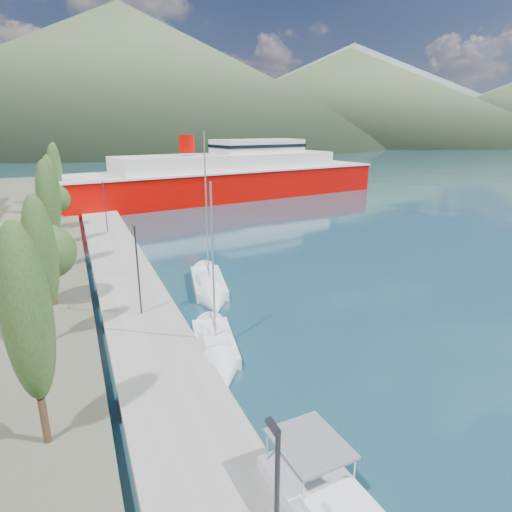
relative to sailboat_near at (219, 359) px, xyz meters
name	(u,v)px	position (x,y,z in m)	size (l,w,h in m)	color
ground	(115,173)	(5.81, 114.15, -0.30)	(1400.00, 1400.00, 0.00)	#183C4A
quay	(120,265)	(-3.19, 20.15, 0.10)	(5.00, 88.00, 0.80)	gray
hills_far	(176,79)	(144.39, 612.88, 77.09)	(1480.00, 900.00, 180.00)	slate
hills_near	(197,84)	(103.85, 366.65, 48.88)	(1010.00, 520.00, 115.00)	#425534
tree_row	(51,205)	(-8.64, 25.53, 5.39)	(3.83, 63.28, 10.10)	#47301E
lamp_posts	(134,261)	(-3.19, 8.63, 3.78)	(0.15, 47.38, 6.06)	#2D2D33
sailboat_near	(219,359)	(0.00, 0.00, 0.00)	(3.70, 8.00, 11.08)	silver
sailboat_mid	(212,293)	(2.66, 9.79, 0.03)	(4.29, 9.83, 13.71)	silver
ferry	(231,178)	(21.53, 56.94, 3.46)	(63.53, 23.39, 12.35)	#BB0400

